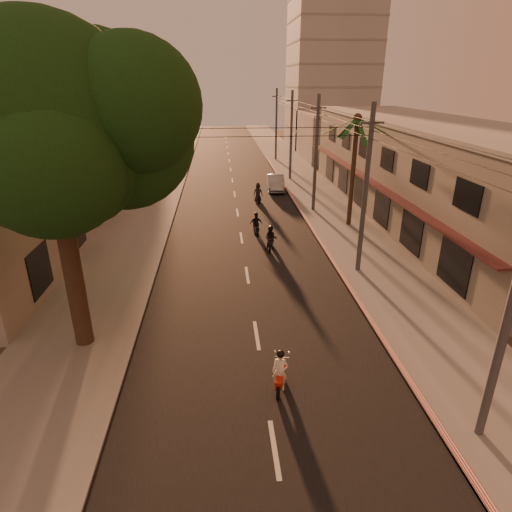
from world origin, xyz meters
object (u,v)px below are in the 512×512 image
(broadleaf_tree, at_px, (60,127))
(scooter_mid_a, at_px, (271,239))
(scooter_far_a, at_px, (258,194))
(scooter_mid_b, at_px, (256,225))
(palm_tree, at_px, (357,125))
(scooter_red, at_px, (280,372))
(parked_car, at_px, (276,183))

(broadleaf_tree, distance_m, scooter_mid_a, 14.81)
(scooter_far_a, bearing_deg, scooter_mid_b, -96.92)
(scooter_mid_b, xyz_separation_m, scooter_far_a, (0.87, 8.31, 0.07))
(palm_tree, distance_m, scooter_far_a, 11.23)
(palm_tree, bearing_deg, broadleaf_tree, -136.52)
(scooter_red, bearing_deg, scooter_mid_a, 98.87)
(scooter_red, distance_m, scooter_mid_b, 16.08)
(broadleaf_tree, bearing_deg, scooter_mid_a, 48.66)
(scooter_far_a, relative_size, parked_car, 0.39)
(scooter_mid_a, height_order, scooter_mid_b, scooter_mid_a)
(palm_tree, xyz_separation_m, scooter_mid_a, (-6.27, -4.37, -6.40))
(scooter_mid_b, bearing_deg, parked_car, 70.96)
(scooter_red, xyz_separation_m, scooter_mid_a, (1.22, 13.03, 0.04))
(parked_car, bearing_deg, scooter_red, -93.48)
(scooter_red, height_order, scooter_far_a, scooter_far_a)
(palm_tree, relative_size, scooter_mid_a, 4.99)
(scooter_mid_b, height_order, parked_car, scooter_mid_b)
(palm_tree, xyz_separation_m, scooter_red, (-7.49, -17.40, -6.44))
(scooter_mid_b, bearing_deg, scooter_far_a, 78.22)
(broadleaf_tree, xyz_separation_m, scooter_mid_a, (8.34, 9.49, -7.73))
(palm_tree, xyz_separation_m, scooter_far_a, (-6.07, 6.99, -6.37))
(palm_tree, bearing_deg, parked_car, 109.22)
(scooter_mid_a, height_order, scooter_far_a, scooter_far_a)
(palm_tree, bearing_deg, scooter_red, -113.28)
(parked_car, bearing_deg, scooter_far_a, -112.33)
(broadleaf_tree, distance_m, scooter_mid_b, 16.62)
(palm_tree, height_order, scooter_far_a, palm_tree)
(broadleaf_tree, xyz_separation_m, scooter_mid_b, (7.68, 12.53, -7.76))
(scooter_red, xyz_separation_m, parked_car, (3.53, 28.74, 0.02))
(palm_tree, relative_size, parked_car, 1.81)
(scooter_mid_b, distance_m, parked_car, 13.01)
(scooter_mid_a, relative_size, scooter_far_a, 0.92)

